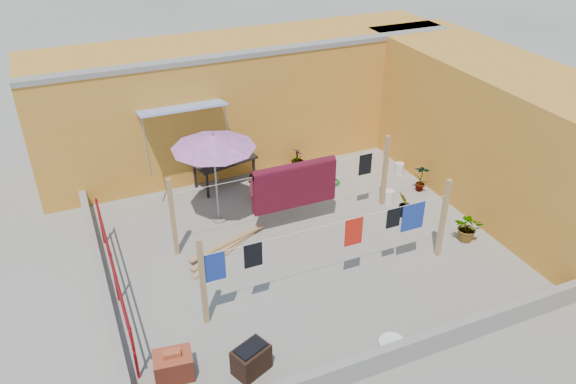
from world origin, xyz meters
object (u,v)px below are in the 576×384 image
object	(u,v)px
outdoor_table	(224,161)
water_jug_b	(389,197)
green_hose	(330,182)
plant_back_a	(261,183)
brick_stack	(174,365)
white_basin	(392,343)
water_jug_a	(399,169)
brazier	(251,359)
patio_umbrella	(213,142)

from	to	relation	value
outdoor_table	water_jug_b	size ratio (longest dim) A/B	4.49
green_hose	plant_back_a	world-z (taller)	plant_back_a
water_jug_b	green_hose	xyz separation A→B (m)	(-0.86, 1.40, -0.13)
brick_stack	white_basin	world-z (taller)	brick_stack
outdoor_table	brick_stack	bearing A→B (deg)	-115.36
brick_stack	green_hose	distance (m)	6.88
water_jug_a	brazier	bearing A→B (deg)	-141.30
brick_stack	water_jug_a	bearing A→B (deg)	31.47
brazier	water_jug_b	world-z (taller)	brazier
brazier	water_jug_b	distance (m)	6.00
brick_stack	water_jug_a	xyz separation A→B (m)	(7.01, 4.29, -0.07)
brick_stack	water_jug_b	world-z (taller)	brick_stack
outdoor_table	brazier	xyz separation A→B (m)	(-1.48, -5.98, -0.40)
water_jug_b	white_basin	bearing A→B (deg)	-121.30
brazier	green_hose	world-z (taller)	brazier
brick_stack	water_jug_b	size ratio (longest dim) A/B	1.77
patio_umbrella	water_jug_b	distance (m)	4.47
water_jug_b	plant_back_a	size ratio (longest dim) A/B	0.47
water_jug_a	water_jug_b	world-z (taller)	water_jug_b
brazier	green_hose	distance (m)	6.37
brick_stack	water_jug_a	size ratio (longest dim) A/B	1.83
patio_umbrella	green_hose	xyz separation A→B (m)	(3.13, 0.53, -1.95)
brazier	water_jug_a	bearing A→B (deg)	38.70
water_jug_b	green_hose	distance (m)	1.65
water_jug_b	outdoor_table	bearing A→B (deg)	144.26
outdoor_table	brick_stack	xyz separation A→B (m)	(-2.65, -5.59, -0.43)
brick_stack	water_jug_b	xyz separation A→B (m)	(5.99, 3.18, -0.06)
brazier	water_jug_a	xyz separation A→B (m)	(5.85, 4.68, -0.09)
brick_stack	plant_back_a	xyz separation A→B (m)	(3.26, 4.64, 0.17)
water_jug_a	plant_back_a	world-z (taller)	plant_back_a
patio_umbrella	water_jug_b	xyz separation A→B (m)	(3.99, -0.88, -1.81)
white_basin	plant_back_a	size ratio (longest dim) A/B	0.60
brazier	green_hose	xyz separation A→B (m)	(3.96, 4.98, -0.22)
patio_umbrella	white_basin	xyz separation A→B (m)	(1.56, -4.87, -1.94)
white_basin	water_jug_b	size ratio (longest dim) A/B	1.26
brick_stack	outdoor_table	bearing A→B (deg)	64.64
water_jug_b	patio_umbrella	bearing A→B (deg)	167.57
patio_umbrella	brazier	distance (m)	4.85
water_jug_a	water_jug_b	bearing A→B (deg)	-132.69
plant_back_a	water_jug_a	bearing A→B (deg)	-5.22
outdoor_table	water_jug_a	bearing A→B (deg)	-16.49
brick_stack	patio_umbrella	bearing A→B (deg)	63.77
patio_umbrella	brick_stack	size ratio (longest dim) A/B	3.32
outdoor_table	white_basin	bearing A→B (deg)	-81.90
water_jug_a	plant_back_a	size ratio (longest dim) A/B	0.46
outdoor_table	water_jug_b	distance (m)	4.14
water_jug_b	plant_back_a	distance (m)	3.10
white_basin	green_hose	distance (m)	5.62
brazier	plant_back_a	xyz separation A→B (m)	(2.09, 5.03, 0.14)
patio_umbrella	outdoor_table	xyz separation A→B (m)	(0.65, 1.53, -1.33)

